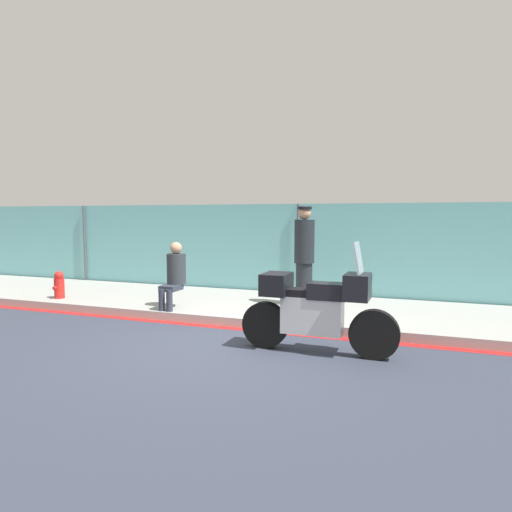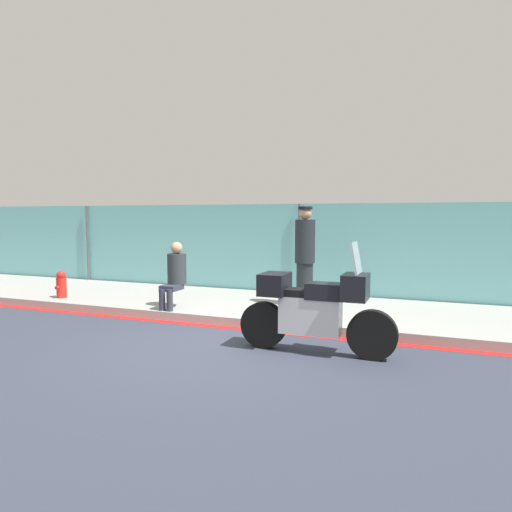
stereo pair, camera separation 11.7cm
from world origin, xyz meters
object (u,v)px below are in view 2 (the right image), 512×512
fire_hydrant (61,285)px  person_seated_on_curb (175,272)px  officer_standing (305,255)px  motorcycle (314,308)px

fire_hydrant → person_seated_on_curb: bearing=-0.2°
officer_standing → fire_hydrant: 5.13m
motorcycle → fire_hydrant: size_ratio=3.81×
officer_standing → person_seated_on_curb: 2.46m
person_seated_on_curb → fire_hydrant: person_seated_on_curb is taller
motorcycle → fire_hydrant: (-5.76, 1.38, -0.19)m
motorcycle → person_seated_on_curb: motorcycle is taller
motorcycle → person_seated_on_curb: bearing=155.7°
motorcycle → person_seated_on_curb: (-2.99, 1.36, 0.21)m
motorcycle → fire_hydrant: 5.92m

